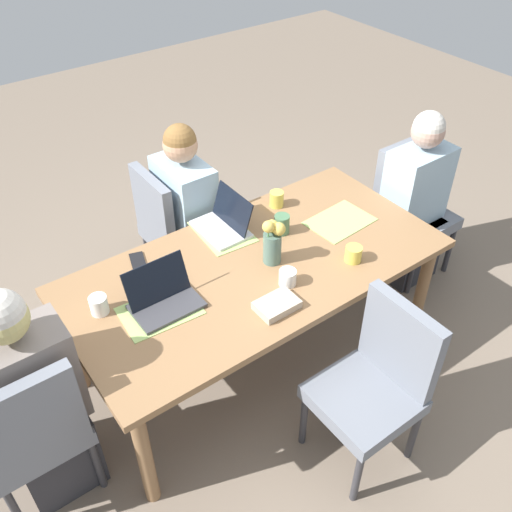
% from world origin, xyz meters
% --- Properties ---
extents(ground_plane, '(10.00, 10.00, 0.00)m').
position_xyz_m(ground_plane, '(0.00, 0.00, 0.00)').
color(ground_plane, '#756656').
extents(dining_table, '(1.98, 0.98, 0.72)m').
position_xyz_m(dining_table, '(0.00, 0.00, 0.65)').
color(dining_table, olive).
rests_on(dining_table, ground_plane).
extents(chair_head_left_left_near, '(0.44, 0.44, 0.90)m').
position_xyz_m(chair_head_left_left_near, '(-1.34, -0.11, 0.50)').
color(chair_head_left_left_near, slate).
rests_on(chair_head_left_left_near, ground_plane).
extents(person_head_left_left_near, '(0.40, 0.36, 1.19)m').
position_xyz_m(person_head_left_left_near, '(-1.28, -0.04, 0.53)').
color(person_head_left_left_near, '#2D2D33').
rests_on(person_head_left_left_near, ground_plane).
extents(chair_near_left_mid, '(0.44, 0.44, 0.90)m').
position_xyz_m(chair_near_left_mid, '(0.05, -0.82, 0.50)').
color(chair_near_left_mid, slate).
rests_on(chair_near_left_mid, ground_plane).
extents(person_near_left_mid, '(0.36, 0.40, 1.19)m').
position_xyz_m(person_near_left_mid, '(-0.02, -0.76, 0.53)').
color(person_near_left_mid, '#2D2D33').
rests_on(person_near_left_mid, ground_plane).
extents(chair_head_right_left_far, '(0.44, 0.44, 0.90)m').
position_xyz_m(chair_head_right_left_far, '(1.27, 0.10, 0.50)').
color(chair_head_right_left_far, slate).
rests_on(chair_head_right_left_far, ground_plane).
extents(person_head_right_left_far, '(0.40, 0.36, 1.19)m').
position_xyz_m(person_head_right_left_far, '(1.21, 0.03, 0.53)').
color(person_head_right_left_far, '#2D2D33').
rests_on(person_head_right_left_far, ground_plane).
extents(chair_far_right_near, '(0.44, 0.44, 0.90)m').
position_xyz_m(chair_far_right_near, '(-0.12, 0.79, 0.50)').
color(chair_far_right_near, slate).
rests_on(chair_far_right_near, ground_plane).
extents(flower_vase, '(0.11, 0.11, 0.27)m').
position_xyz_m(flower_vase, '(-0.08, 0.03, 0.85)').
color(flower_vase, '#4C6B60').
rests_on(flower_vase, dining_table).
extents(placemat_head_left_left_near, '(0.38, 0.28, 0.00)m').
position_xyz_m(placemat_head_left_left_near, '(-0.60, -0.02, 0.72)').
color(placemat_head_left_left_near, '#9EBC66').
rests_on(placemat_head_left_left_near, dining_table).
extents(placemat_near_left_mid, '(0.29, 0.38, 0.00)m').
position_xyz_m(placemat_near_left_mid, '(-0.01, -0.33, 0.72)').
color(placemat_near_left_mid, '#9EBC66').
rests_on(placemat_near_left_mid, dining_table).
extents(placemat_head_right_left_far, '(0.38, 0.29, 0.00)m').
position_xyz_m(placemat_head_right_left_far, '(0.57, 0.01, 0.72)').
color(placemat_head_right_left_far, '#9EBC66').
rests_on(placemat_head_right_left_far, dining_table).
extents(laptop_head_right_left_far, '(0.32, 0.22, 0.20)m').
position_xyz_m(laptop_head_right_left_far, '(0.53, -0.01, 0.76)').
color(laptop_head_right_left_far, '#38383D').
rests_on(laptop_head_right_left_far, dining_table).
extents(laptop_near_left_mid, '(0.22, 0.32, 0.21)m').
position_xyz_m(laptop_near_left_mid, '(-0.03, -0.34, 0.77)').
color(laptop_near_left_mid, silver).
rests_on(laptop_near_left_mid, dining_table).
extents(coffee_mug_near_left, '(0.08, 0.08, 0.11)m').
position_xyz_m(coffee_mug_near_left, '(-0.27, -0.13, 0.78)').
color(coffee_mug_near_left, '#47704C').
rests_on(coffee_mug_near_left, dining_table).
extents(coffee_mug_near_right, '(0.09, 0.09, 0.08)m').
position_xyz_m(coffee_mug_near_right, '(-0.42, 0.28, 0.76)').
color(coffee_mug_near_right, '#DBC64C').
rests_on(coffee_mug_near_right, dining_table).
extents(coffee_mug_centre_left, '(0.09, 0.09, 0.08)m').
position_xyz_m(coffee_mug_centre_left, '(-0.03, 0.22, 0.76)').
color(coffee_mug_centre_left, white).
rests_on(coffee_mug_centre_left, dining_table).
extents(coffee_mug_centre_right, '(0.09, 0.09, 0.09)m').
position_xyz_m(coffee_mug_centre_right, '(0.80, -0.15, 0.77)').
color(coffee_mug_centre_right, white).
rests_on(coffee_mug_centre_right, dining_table).
extents(coffee_mug_far_left, '(0.08, 0.08, 0.09)m').
position_xyz_m(coffee_mug_far_left, '(-0.41, -0.36, 0.77)').
color(coffee_mug_far_left, '#DBC64C').
rests_on(coffee_mug_far_left, dining_table).
extents(book_red_cover, '(0.20, 0.14, 0.04)m').
position_xyz_m(book_red_cover, '(0.11, 0.32, 0.74)').
color(book_red_cover, '#B2A38E').
rests_on(book_red_cover, dining_table).
extents(phone_black, '(0.11, 0.16, 0.01)m').
position_xyz_m(phone_black, '(0.49, -0.37, 0.73)').
color(phone_black, black).
rests_on(phone_black, dining_table).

